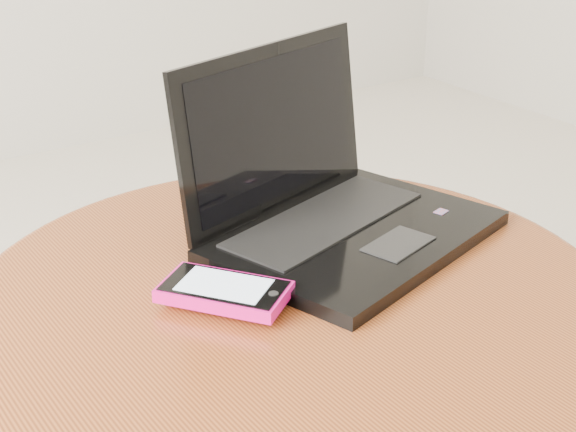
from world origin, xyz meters
TOP-DOWN VIEW (x-y plane):
  - table at (-0.06, -0.03)m, footprint 0.69×0.69m
  - laptop at (0.05, 0.05)m, footprint 0.37×0.33m
  - phone_black at (-0.12, -0.01)m, footprint 0.11×0.12m
  - phone_pink at (-0.14, -0.02)m, footprint 0.13×0.14m

SIDE VIEW (x-z plane):
  - table at x=-0.06m, z-range 0.16..0.71m
  - phone_black at x=-0.12m, z-range 0.55..0.56m
  - phone_pink at x=-0.14m, z-range 0.56..0.58m
  - laptop at x=0.05m, z-range 0.48..0.70m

